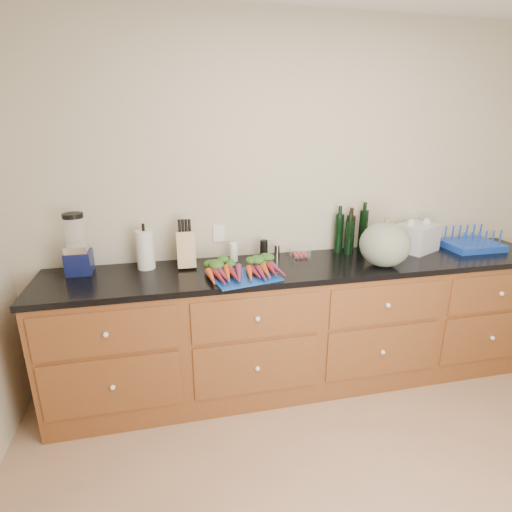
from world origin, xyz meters
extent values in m
cube|color=beige|center=(0.00, 1.62, 1.30)|extent=(4.10, 0.05, 2.60)
cube|color=brown|center=(0.00, 1.30, 0.45)|extent=(3.60, 0.60, 0.90)
cube|color=brown|center=(-1.35, 0.99, 0.72)|extent=(0.82, 0.01, 0.28)
sphere|color=white|center=(-1.35, 0.98, 0.72)|extent=(0.03, 0.03, 0.03)
cube|color=brown|center=(-1.35, 0.99, 0.36)|extent=(0.82, 0.01, 0.38)
sphere|color=white|center=(-1.35, 0.98, 0.36)|extent=(0.03, 0.03, 0.03)
cube|color=brown|center=(-0.45, 0.99, 0.72)|extent=(0.82, 0.01, 0.28)
sphere|color=white|center=(-0.45, 0.98, 0.72)|extent=(0.03, 0.03, 0.03)
cube|color=brown|center=(-0.45, 0.99, 0.36)|extent=(0.82, 0.01, 0.38)
sphere|color=white|center=(-0.45, 0.98, 0.36)|extent=(0.03, 0.03, 0.03)
cube|color=brown|center=(0.45, 0.99, 0.72)|extent=(0.82, 0.01, 0.28)
sphere|color=white|center=(0.45, 0.98, 0.72)|extent=(0.03, 0.03, 0.03)
cube|color=brown|center=(0.45, 0.99, 0.36)|extent=(0.82, 0.01, 0.38)
sphere|color=white|center=(0.45, 0.98, 0.36)|extent=(0.03, 0.03, 0.03)
cube|color=brown|center=(1.35, 0.99, 0.72)|extent=(0.82, 0.01, 0.28)
sphere|color=white|center=(1.35, 0.98, 0.72)|extent=(0.03, 0.03, 0.03)
cube|color=brown|center=(1.35, 0.99, 0.36)|extent=(0.82, 0.01, 0.38)
sphere|color=white|center=(1.35, 0.98, 0.36)|extent=(0.03, 0.03, 0.03)
cube|color=black|center=(0.00, 1.30, 0.92)|extent=(3.64, 0.62, 0.04)
cube|color=#1240A1|center=(-0.50, 1.14, 0.95)|extent=(0.47, 0.39, 0.01)
cone|color=#D54919|center=(-0.71, 1.12, 0.97)|extent=(0.05, 0.22, 0.05)
cone|color=maroon|center=(-0.68, 1.12, 0.97)|extent=(0.05, 0.22, 0.05)
cone|color=#7E274A|center=(-0.64, 1.12, 0.97)|extent=(0.05, 0.22, 0.05)
cone|color=#D54919|center=(-0.60, 1.12, 0.97)|extent=(0.05, 0.22, 0.05)
cone|color=maroon|center=(-0.57, 1.12, 0.97)|extent=(0.05, 0.22, 0.05)
cone|color=#7E274A|center=(-0.53, 1.12, 0.97)|extent=(0.05, 0.22, 0.05)
ellipsoid|color=#254C19|center=(-0.62, 1.28, 0.98)|extent=(0.22, 0.13, 0.07)
cone|color=#D54919|center=(-0.47, 1.12, 0.97)|extent=(0.05, 0.22, 0.05)
cone|color=maroon|center=(-0.43, 1.12, 0.97)|extent=(0.05, 0.22, 0.05)
cone|color=#7E274A|center=(-0.40, 1.12, 0.97)|extent=(0.05, 0.22, 0.05)
cone|color=#D54919|center=(-0.36, 1.12, 0.97)|extent=(0.05, 0.22, 0.05)
cone|color=maroon|center=(-0.32, 1.12, 0.97)|extent=(0.05, 0.22, 0.05)
cone|color=#7E274A|center=(-0.29, 1.12, 0.97)|extent=(0.05, 0.22, 0.05)
ellipsoid|color=#254C19|center=(-0.38, 1.28, 0.98)|extent=(0.22, 0.13, 0.07)
ellipsoid|color=#5F6E5C|center=(0.48, 1.15, 1.09)|extent=(0.34, 0.34, 0.31)
cube|color=#0E1443|center=(-1.54, 1.46, 1.01)|extent=(0.16, 0.16, 0.15)
cube|color=silver|center=(-1.54, 1.43, 1.11)|extent=(0.14, 0.09, 0.05)
cylinder|color=white|center=(-1.54, 1.46, 1.21)|extent=(0.12, 0.12, 0.20)
cylinder|color=black|center=(-1.54, 1.46, 1.33)|extent=(0.13, 0.13, 0.03)
cylinder|color=silver|center=(-1.12, 1.46, 1.07)|extent=(0.12, 0.12, 0.26)
cube|color=tan|center=(-0.85, 1.44, 1.06)|extent=(0.12, 0.12, 0.24)
cylinder|color=white|center=(-0.51, 1.48, 1.01)|extent=(0.06, 0.06, 0.13)
cylinder|color=black|center=(-0.29, 1.48, 1.01)|extent=(0.06, 0.06, 0.14)
cylinder|color=silver|center=(-0.19, 1.48, 0.99)|extent=(0.04, 0.04, 0.10)
cube|color=white|center=(-0.01, 1.47, 0.97)|extent=(0.13, 0.10, 0.06)
cylinder|color=black|center=(0.31, 1.52, 1.09)|extent=(0.07, 0.07, 0.30)
cylinder|color=black|center=(0.41, 1.53, 1.08)|extent=(0.07, 0.07, 0.28)
cylinder|color=black|center=(0.51, 1.52, 1.10)|extent=(0.07, 0.07, 0.32)
cylinder|color=black|center=(0.37, 1.46, 1.07)|extent=(0.07, 0.07, 0.26)
cube|color=#143DB5|center=(1.38, 1.38, 0.97)|extent=(0.41, 0.33, 0.05)
camera|label=1|loc=(-0.95, -1.21, 1.87)|focal=28.00mm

